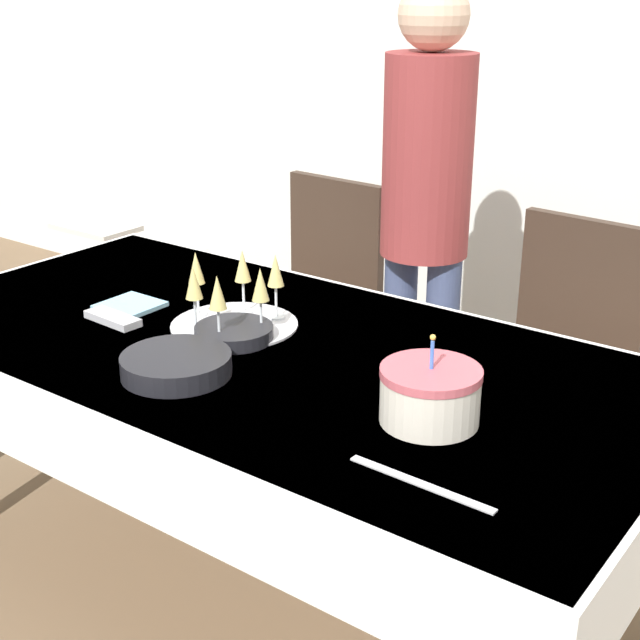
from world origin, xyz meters
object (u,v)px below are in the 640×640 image
dining_chair_far_left (316,304)px  plate_stack_main (176,365)px  plate_stack_dessert (234,333)px  high_chair (116,275)px  champagne_tray (232,297)px  dining_chair_far_right (558,367)px  birthday_cake (430,395)px  person_standing (426,195)px

dining_chair_far_left → plate_stack_main: size_ratio=3.78×
plate_stack_dessert → high_chair: size_ratio=0.28×
plate_stack_main → plate_stack_dessert: 0.24m
champagne_tray → high_chair: bearing=151.9°
dining_chair_far_right → birthday_cake: size_ratio=4.62×
dining_chair_far_right → plate_stack_dessert: bearing=-122.4°
dining_chair_far_left → plate_stack_dessert: size_ratio=4.84×
birthday_cake → high_chair: (-1.92, 0.82, -0.34)m
person_standing → dining_chair_far_left: bearing=-175.7°
dining_chair_far_right → birthday_cake: (0.08, -0.93, 0.30)m
champagne_tray → plate_stack_dessert: size_ratio=1.67×
dining_chair_far_left → birthday_cake: bearing=-43.4°
champagne_tray → plate_stack_dessert: 0.11m
birthday_cake → high_chair: birthday_cake is taller
birthday_cake → champagne_tray: birthday_cake is taller
birthday_cake → plate_stack_main: (-0.58, -0.15, -0.04)m
person_standing → champagne_tray: bearing=-96.9°
plate_stack_main → plate_stack_dessert: bearing=98.4°
dining_chair_far_right → plate_stack_main: bearing=-114.8°
dining_chair_far_left → champagne_tray: (0.31, -0.77, 0.32)m
birthday_cake → champagne_tray: size_ratio=0.63×
plate_stack_dessert → plate_stack_main: bearing=-81.6°
plate_stack_dessert → dining_chair_far_right: bearing=57.6°
dining_chair_far_right → plate_stack_dessert: size_ratio=4.84×
champagne_tray → plate_stack_main: (0.09, -0.30, -0.06)m
high_chair → champagne_tray: bearing=-28.1°
person_standing → high_chair: (-1.34, -0.14, -0.49)m
birthday_cake → person_standing: person_standing is taller
high_chair → dining_chair_far_right: bearing=3.5°
plate_stack_main → champagne_tray: bearing=107.5°
dining_chair_far_left → plate_stack_dessert: dining_chair_far_left is taller
birthday_cake → plate_stack_dessert: (-0.61, 0.09, -0.04)m
dining_chair_far_left → champagne_tray: dining_chair_far_left is taller
dining_chair_far_left → champagne_tray: bearing=-68.1°
dining_chair_far_left → dining_chair_far_right: 0.90m
birthday_cake → plate_stack_dessert: bearing=171.6°
champagne_tray → plate_stack_main: size_ratio=1.31×
dining_chair_far_left → champagne_tray: 0.89m
dining_chair_far_right → high_chair: (-1.83, -0.11, -0.05)m
dining_chair_far_right → person_standing: size_ratio=0.59×
plate_stack_main → person_standing: (0.00, 1.11, 0.18)m
champagne_tray → person_standing: person_standing is taller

